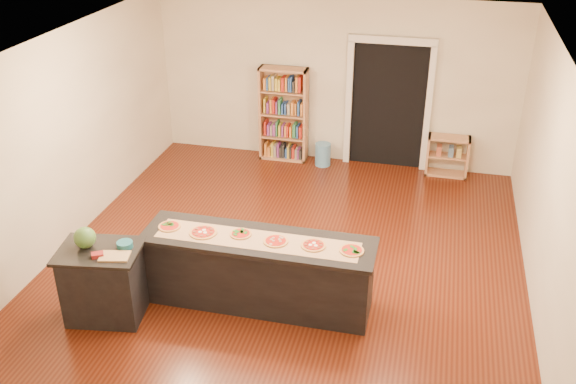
% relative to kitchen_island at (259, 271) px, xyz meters
% --- Properties ---
extents(room, '(6.00, 7.00, 2.80)m').
position_rel_kitchen_island_xyz_m(room, '(0.11, 0.76, 0.96)').
color(room, '#F0E5C9').
rests_on(room, ground).
extents(doorway, '(1.40, 0.09, 2.21)m').
position_rel_kitchen_island_xyz_m(doorway, '(1.01, 4.22, 0.76)').
color(doorway, black).
rests_on(doorway, room).
extents(kitchen_island, '(2.66, 0.72, 0.88)m').
position_rel_kitchen_island_xyz_m(kitchen_island, '(0.00, 0.00, 0.00)').
color(kitchen_island, black).
rests_on(kitchen_island, ground).
extents(side_counter, '(0.89, 0.65, 0.88)m').
position_rel_kitchen_island_xyz_m(side_counter, '(-1.62, -0.64, 0.00)').
color(side_counter, black).
rests_on(side_counter, ground).
extents(bookshelf, '(0.81, 0.29, 1.62)m').
position_rel_kitchen_island_xyz_m(bookshelf, '(-0.72, 4.06, 0.37)').
color(bookshelf, tan).
rests_on(bookshelf, ground).
extents(low_shelf, '(0.68, 0.29, 0.68)m').
position_rel_kitchen_island_xyz_m(low_shelf, '(2.05, 4.06, -0.10)').
color(low_shelf, tan).
rests_on(low_shelf, ground).
extents(waste_bin, '(0.27, 0.27, 0.39)m').
position_rel_kitchen_island_xyz_m(waste_bin, '(-0.00, 3.96, -0.25)').
color(waste_bin, '#548FBD').
rests_on(waste_bin, ground).
extents(kraft_paper, '(2.31, 0.42, 0.00)m').
position_rel_kitchen_island_xyz_m(kraft_paper, '(0.00, -0.03, 0.44)').
color(kraft_paper, '#A97B57').
rests_on(kraft_paper, kitchen_island).
extents(watermelon, '(0.24, 0.24, 0.24)m').
position_rel_kitchen_island_xyz_m(watermelon, '(-1.78, -0.62, 0.56)').
color(watermelon, '#144214').
rests_on(watermelon, side_counter).
extents(cutting_board, '(0.35, 0.27, 0.02)m').
position_rel_kitchen_island_xyz_m(cutting_board, '(-1.38, -0.73, 0.45)').
color(cutting_board, tan).
rests_on(cutting_board, side_counter).
extents(package_red, '(0.15, 0.14, 0.04)m').
position_rel_kitchen_island_xyz_m(package_red, '(-1.56, -0.77, 0.46)').
color(package_red, maroon).
rests_on(package_red, side_counter).
extents(package_teal, '(0.18, 0.18, 0.07)m').
position_rel_kitchen_island_xyz_m(package_teal, '(-1.36, -0.52, 0.48)').
color(package_teal, '#195966').
rests_on(package_teal, side_counter).
extents(pizza_a, '(0.24, 0.24, 0.02)m').
position_rel_kitchen_island_xyz_m(pizza_a, '(-1.06, 0.00, 0.45)').
color(pizza_a, '#BD8848').
rests_on(pizza_a, kitchen_island).
extents(pizza_b, '(0.31, 0.31, 0.02)m').
position_rel_kitchen_island_xyz_m(pizza_b, '(-0.64, -0.03, 0.45)').
color(pizza_b, '#BD8848').
rests_on(pizza_b, kitchen_island).
extents(pizza_c, '(0.26, 0.26, 0.02)m').
position_rel_kitchen_island_xyz_m(pizza_c, '(-0.21, 0.04, 0.45)').
color(pizza_c, '#BD8848').
rests_on(pizza_c, kitchen_island).
extents(pizza_d, '(0.28, 0.28, 0.02)m').
position_rel_kitchen_island_xyz_m(pizza_d, '(0.21, -0.02, 0.45)').
color(pizza_d, '#BD8848').
rests_on(pizza_d, kitchen_island).
extents(pizza_e, '(0.29, 0.29, 0.02)m').
position_rel_kitchen_island_xyz_m(pizza_e, '(0.64, -0.01, 0.45)').
color(pizza_e, '#BD8848').
rests_on(pizza_e, kitchen_island).
extents(pizza_f, '(0.28, 0.28, 0.02)m').
position_rel_kitchen_island_xyz_m(pizza_f, '(1.06, -0.01, 0.45)').
color(pizza_f, '#BD8848').
rests_on(pizza_f, kitchen_island).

